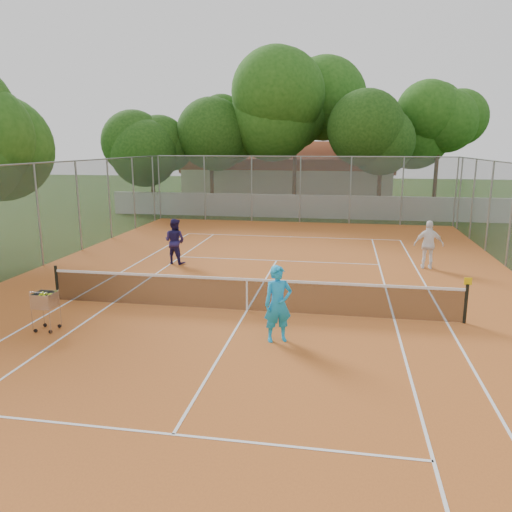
% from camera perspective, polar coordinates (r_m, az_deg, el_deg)
% --- Properties ---
extents(ground, '(120.00, 120.00, 0.00)m').
position_cam_1_polar(ground, '(14.47, -1.04, -6.32)').
color(ground, '#1A340E').
rests_on(ground, ground).
extents(court_pad, '(18.00, 34.00, 0.02)m').
position_cam_1_polar(court_pad, '(14.46, -1.04, -6.28)').
color(court_pad, '#BB5F24').
rests_on(court_pad, ground).
extents(court_lines, '(10.98, 23.78, 0.01)m').
position_cam_1_polar(court_lines, '(14.46, -1.04, -6.23)').
color(court_lines, white).
rests_on(court_lines, court_pad).
extents(tennis_net, '(11.88, 0.10, 0.98)m').
position_cam_1_polar(tennis_net, '(14.31, -1.04, -4.39)').
color(tennis_net, black).
rests_on(tennis_net, court_pad).
extents(perimeter_fence, '(18.00, 34.00, 4.00)m').
position_cam_1_polar(perimeter_fence, '(13.95, -1.07, 1.48)').
color(perimeter_fence, slate).
rests_on(perimeter_fence, ground).
extents(boundary_wall, '(26.00, 0.30, 1.50)m').
position_cam_1_polar(boundary_wall, '(32.77, 5.33, 5.67)').
color(boundary_wall, silver).
rests_on(boundary_wall, ground).
extents(clubhouse, '(16.40, 9.00, 4.40)m').
position_cam_1_polar(clubhouse, '(42.75, 3.80, 9.26)').
color(clubhouse, beige).
rests_on(clubhouse, ground).
extents(tropical_trees, '(29.00, 19.00, 10.00)m').
position_cam_1_polar(tropical_trees, '(35.53, 5.89, 13.06)').
color(tropical_trees, '#15360D').
rests_on(tropical_trees, ground).
extents(player_near, '(0.81, 0.68, 1.88)m').
position_cam_1_polar(player_near, '(12.03, 2.53, -5.48)').
color(player_near, '#1BA2E7').
rests_on(player_near, court_pad).
extents(player_far_left, '(1.02, 0.88, 1.81)m').
position_cam_1_polar(player_far_left, '(20.15, -9.27, 1.68)').
color(player_far_left, '#231B52').
rests_on(player_far_left, court_pad).
extents(player_far_right, '(1.11, 0.50, 1.86)m').
position_cam_1_polar(player_far_right, '(20.19, 19.14, 1.23)').
color(player_far_right, white).
rests_on(player_far_right, court_pad).
extents(ball_hopper, '(0.55, 0.55, 1.11)m').
position_cam_1_polar(ball_hopper, '(13.86, -22.88, -5.71)').
color(ball_hopper, '#B5B5BC').
rests_on(ball_hopper, court_pad).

